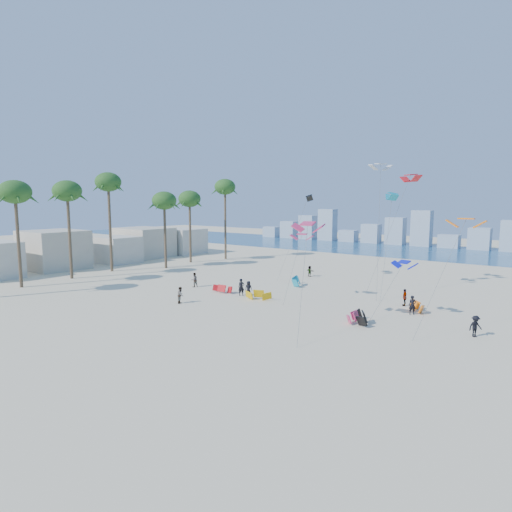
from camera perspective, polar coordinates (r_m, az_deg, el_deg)
The scene contains 10 objects.
ground at distance 39.77m, azimuth -17.98°, elevation -8.46°, with size 220.00×220.00×0.00m, color beige.
ocean at distance 99.22m, azimuth 18.70°, elevation 0.84°, with size 220.00×220.00×0.00m, color navy.
kitesurfer_near at distance 48.16m, azimuth -1.97°, elevation -4.19°, with size 0.70×0.46×1.92m, color black.
kitesurfer_mid at distance 45.34m, azimuth -10.02°, elevation -5.16°, with size 0.84×0.65×1.72m, color gray.
kitesurfers_far at distance 47.14m, azimuth 9.09°, elevation -4.67°, with size 32.69×16.57×1.81m.
grounded_kites at distance 45.46m, azimuth 7.64°, elevation -5.58°, with size 23.06×14.30×1.05m.
flying_kites at distance 47.71m, azimuth 17.06°, elevation 7.12°, with size 30.27×28.78×15.23m.
palm_row at distance 65.63m, azimuth -17.66°, elevation 7.91°, with size 8.43×44.80×14.82m.
beachfront_buildings at distance 78.32m, azimuth -19.49°, elevation 1.13°, with size 11.50×43.00×6.00m.
distant_skyline at distance 108.78m, azimuth 19.89°, elevation 2.96°, with size 85.00×3.00×8.40m.
Camera 1 is at (31.81, -21.39, 10.59)m, focal length 29.99 mm.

